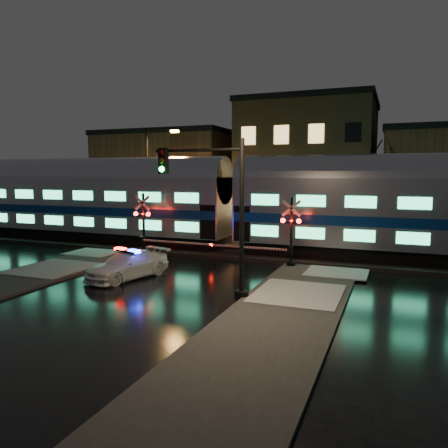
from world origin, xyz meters
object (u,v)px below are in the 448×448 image
(traffic_light, at_px, (218,214))
(crossing_signal_left, at_px, (148,231))
(police_car, at_px, (128,265))
(crossing_signal_right, at_px, (284,239))
(streetlight, at_px, (151,175))

(traffic_light, bearing_deg, crossing_signal_left, 142.86)
(police_car, bearing_deg, traffic_light, 1.90)
(crossing_signal_left, height_order, traffic_light, traffic_light)
(police_car, height_order, traffic_light, traffic_light)
(crossing_signal_left, bearing_deg, crossing_signal_right, -0.01)
(traffic_light, bearing_deg, crossing_signal_right, 83.71)
(traffic_light, height_order, streetlight, streetlight)
(crossing_signal_right, xyz_separation_m, traffic_light, (-1.21, -6.45, 1.87))
(traffic_light, bearing_deg, police_car, 171.25)
(crossing_signal_right, xyz_separation_m, crossing_signal_left, (-8.51, 0.00, 0.03))
(crossing_signal_left, distance_m, traffic_light, 9.92)
(streetlight, bearing_deg, police_car, -63.95)
(police_car, height_order, crossing_signal_right, crossing_signal_right)
(crossing_signal_left, bearing_deg, police_car, -68.81)
(police_car, relative_size, streetlight, 0.56)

